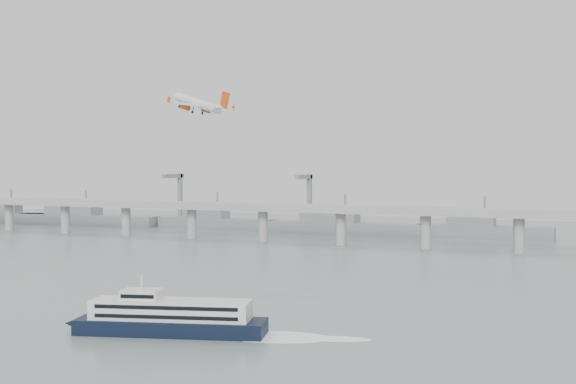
% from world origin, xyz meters
% --- Properties ---
extents(ground, '(900.00, 900.00, 0.00)m').
position_xyz_m(ground, '(0.00, 0.00, 0.00)').
color(ground, slate).
rests_on(ground, ground).
extents(bridge, '(800.00, 22.00, 23.90)m').
position_xyz_m(bridge, '(-1.15, 200.00, 17.65)').
color(bridge, '#969694').
rests_on(bridge, ground).
extents(distant_fleet, '(453.00, 60.90, 40.00)m').
position_xyz_m(distant_fleet, '(-155.36, 265.08, 6.22)').
color(distant_fleet, slate).
rests_on(distant_fleet, ground).
extents(ferry, '(84.72, 32.44, 16.31)m').
position_xyz_m(ferry, '(6.62, -40.70, 4.42)').
color(ferry, black).
rests_on(ferry, ground).
extents(airliner, '(36.67, 34.26, 12.38)m').
position_xyz_m(airliner, '(-43.71, 61.58, 72.27)').
color(airliner, silver).
rests_on(airliner, ground).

